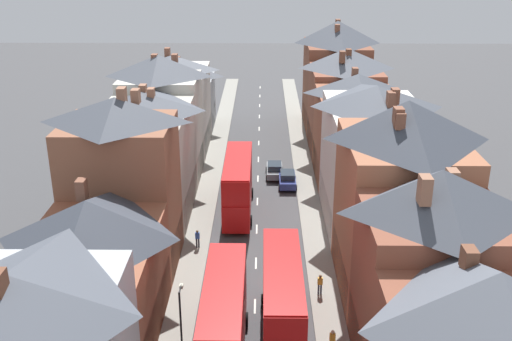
{
  "coord_description": "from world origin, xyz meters",
  "views": [
    {
      "loc": [
        0.51,
        -18.0,
        24.49
      ],
      "look_at": [
        -0.18,
        39.8,
        1.81
      ],
      "focal_mm": 42.0,
      "sensor_mm": 36.0,
      "label": 1
    }
  ],
  "objects": [
    {
      "name": "pavement_right",
      "position": [
        5.1,
        38.0,
        0.07
      ],
      "size": [
        2.2,
        104.0,
        0.14
      ],
      "primitive_type": "cube",
      "color": "gray",
      "rests_on": "ground"
    },
    {
      "name": "double_decker_bus_lead",
      "position": [
        1.79,
        14.56,
        2.82
      ],
      "size": [
        2.74,
        10.8,
        5.3
      ],
      "color": "#B70F0F",
      "rests_on": "ground"
    },
    {
      "name": "pedestrian_far_left",
      "position": [
        -4.91,
        26.32,
        1.03
      ],
      "size": [
        0.36,
        0.22,
        1.61
      ],
      "color": "#23232D",
      "rests_on": "pavement_left"
    },
    {
      "name": "pedestrian_mid_right",
      "position": [
        4.7,
        19.39,
        1.03
      ],
      "size": [
        0.36,
        0.22,
        1.61
      ],
      "color": "#3D4256",
      "rests_on": "pavement_right"
    },
    {
      "name": "double_decker_bus_far_approaching",
      "position": [
        -1.81,
        33.73,
        2.82
      ],
      "size": [
        2.74,
        10.8,
        5.3
      ],
      "color": "red",
      "rests_on": "ground"
    },
    {
      "name": "centre_line_dashes",
      "position": [
        0.0,
        36.0,
        0.01
      ],
      "size": [
        0.14,
        97.8,
        0.01
      ],
      "color": "silver",
      "rests_on": "ground"
    },
    {
      "name": "pavement_left",
      "position": [
        -5.1,
        38.0,
        0.07
      ],
      "size": [
        2.2,
        104.0,
        0.14
      ],
      "primitive_type": "cube",
      "color": "gray",
      "rests_on": "ground"
    },
    {
      "name": "pedestrian_mid_left",
      "position": [
        4.9,
        12.88,
        1.03
      ],
      "size": [
        0.36,
        0.22,
        1.61
      ],
      "color": "brown",
      "rests_on": "pavement_right"
    },
    {
      "name": "car_near_blue",
      "position": [
        -1.8,
        21.74,
        0.82
      ],
      "size": [
        1.9,
        4.19,
        1.62
      ],
      "color": "silver",
      "rests_on": "ground"
    },
    {
      "name": "street_lamp",
      "position": [
        -4.25,
        11.41,
        3.24
      ],
      "size": [
        0.2,
        1.12,
        5.5
      ],
      "color": "black",
      "rests_on": "ground"
    },
    {
      "name": "terrace_row_left",
      "position": [
        -10.19,
        25.35,
        5.9
      ],
      "size": [
        8.0,
        75.93,
        14.31
      ],
      "color": "brown",
      "rests_on": "ground"
    },
    {
      "name": "terrace_row_right",
      "position": [
        10.19,
        28.55,
        6.29
      ],
      "size": [
        8.0,
        79.03,
        14.36
      ],
      "color": "brown",
      "rests_on": "ground"
    },
    {
      "name": "car_parked_right_a",
      "position": [
        1.8,
        42.61,
        0.8
      ],
      "size": [
        1.9,
        4.01,
        1.59
      ],
      "color": "gray",
      "rests_on": "ground"
    },
    {
      "name": "car_mid_black",
      "position": [
        3.1,
        39.95,
        0.83
      ],
      "size": [
        1.9,
        4.11,
        1.64
      ],
      "color": "navy",
      "rests_on": "ground"
    },
    {
      "name": "double_decker_bus_mid_street",
      "position": [
        -1.81,
        12.36,
        2.82
      ],
      "size": [
        2.74,
        10.8,
        5.3
      ],
      "color": "red",
      "rests_on": "ground"
    }
  ]
}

